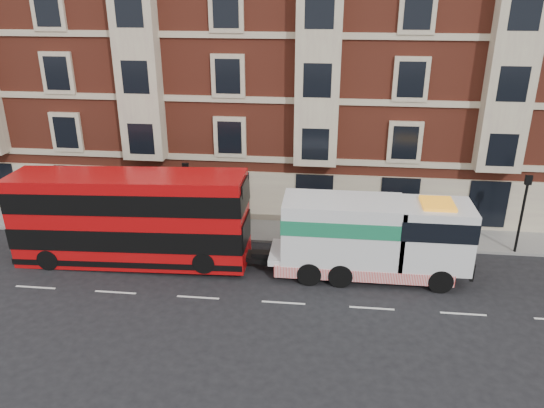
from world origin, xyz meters
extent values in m
plane|color=black|center=(0.00, 0.00, 0.00)|extent=(120.00, 120.00, 0.00)
cube|color=slate|center=(0.00, 7.50, 0.07)|extent=(90.00, 3.00, 0.15)
cube|color=maroon|center=(0.50, 15.00, 9.00)|extent=(45.00, 12.00, 18.00)
cylinder|color=black|center=(-6.00, 6.20, 2.15)|extent=(0.14, 0.14, 4.00)
cube|color=black|center=(-6.00, 6.20, 4.25)|extent=(0.35, 0.15, 0.50)
cylinder|color=black|center=(12.00, 6.20, 2.15)|extent=(0.14, 0.14, 4.00)
cube|color=black|center=(12.00, 6.20, 4.25)|extent=(0.35, 0.15, 0.50)
cube|color=#B2090B|center=(-8.15, 3.00, 2.50)|extent=(11.93, 2.66, 4.69)
cube|color=black|center=(-8.15, 3.00, 1.81)|extent=(11.97, 2.72, 1.12)
cube|color=black|center=(-8.15, 3.00, 3.73)|extent=(11.97, 2.72, 1.07)
cylinder|color=black|center=(-12.20, 1.80, 0.55)|extent=(1.11, 0.34, 1.11)
cylinder|color=black|center=(-12.20, 4.20, 0.55)|extent=(1.11, 0.34, 1.11)
cylinder|color=black|center=(-4.10, 1.80, 0.87)|extent=(1.11, 0.34, 1.11)
cylinder|color=black|center=(-4.10, 4.20, 0.87)|extent=(1.11, 0.34, 1.11)
cube|color=silver|center=(3.85, 3.00, 1.01)|extent=(9.59, 2.45, 0.32)
cube|color=silver|center=(6.94, 3.00, 2.40)|extent=(3.41, 2.66, 3.09)
cube|color=silver|center=(2.57, 3.00, 2.45)|extent=(5.75, 2.66, 3.09)
cube|color=#19744C|center=(2.57, 3.00, 2.98)|extent=(5.80, 2.70, 0.75)
cube|color=red|center=(3.64, 3.00, 0.64)|extent=(8.52, 2.72, 0.59)
cylinder|color=black|center=(7.26, 1.80, 0.59)|extent=(1.17, 0.37, 1.17)
cylinder|color=black|center=(7.26, 4.20, 0.59)|extent=(1.17, 0.37, 1.17)
cylinder|color=black|center=(2.57, 1.80, 0.59)|extent=(1.17, 0.43, 1.17)
cylinder|color=black|center=(2.57, 4.20, 0.59)|extent=(1.17, 0.43, 1.17)
cylinder|color=black|center=(1.08, 1.80, 0.59)|extent=(1.17, 0.43, 1.17)
cylinder|color=black|center=(1.08, 4.20, 0.59)|extent=(1.17, 0.43, 1.17)
imported|color=#1A1D35|center=(-8.26, 7.36, 0.91)|extent=(0.61, 0.45, 1.52)
camera|label=1|loc=(1.80, -20.65, 13.42)|focal=35.00mm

